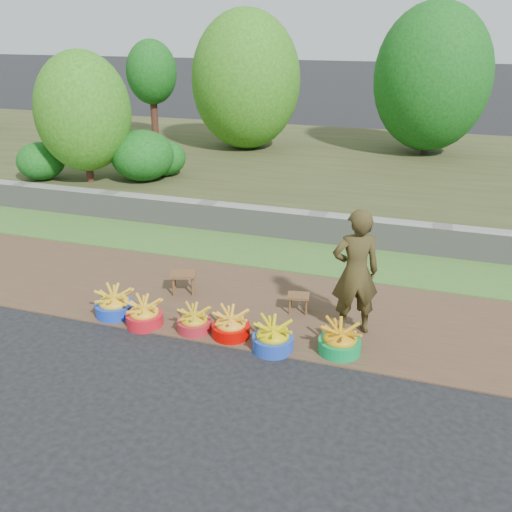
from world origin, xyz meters
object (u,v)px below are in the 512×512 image
(basin_b, at_px, (144,314))
(stool_left, at_px, (183,277))
(basin_e, at_px, (273,337))
(basin_c, at_px, (194,321))
(basin_f, at_px, (340,341))
(vendor_woman, at_px, (355,272))
(stool_right, at_px, (298,298))
(basin_a, at_px, (114,304))
(basin_d, at_px, (231,326))

(basin_b, height_order, stool_left, basin_b)
(basin_e, bearing_deg, basin_c, 174.58)
(basin_b, distance_m, basin_f, 2.66)
(basin_e, bearing_deg, stool_left, 147.85)
(vendor_woman, bearing_deg, stool_right, -42.39)
(stool_left, bearing_deg, basin_a, -123.27)
(basin_d, relative_size, stool_left, 1.11)
(stool_right, bearing_deg, basin_b, -151.96)
(basin_c, height_order, basin_f, basin_f)
(basin_b, distance_m, basin_d, 1.23)
(basin_a, height_order, stool_left, basin_a)
(stool_left, height_order, vendor_woman, vendor_woman)
(stool_left, bearing_deg, vendor_woman, -7.34)
(stool_left, bearing_deg, stool_right, -1.51)
(basin_d, xyz_separation_m, basin_f, (1.43, 0.06, 0.01))
(basin_b, distance_m, stool_left, 1.07)
(basin_d, bearing_deg, basin_f, 2.25)
(basin_d, height_order, stool_right, basin_d)
(basin_e, xyz_separation_m, basin_f, (0.81, 0.18, 0.00))
(basin_a, relative_size, basin_d, 1.07)
(basin_a, distance_m, basin_e, 2.38)
(basin_b, xyz_separation_m, basin_d, (1.23, 0.08, -0.00))
(basin_e, bearing_deg, basin_a, 176.25)
(basin_a, relative_size, basin_c, 1.17)
(basin_d, bearing_deg, basin_b, -176.18)
(basin_d, distance_m, basin_f, 1.43)
(basin_e, bearing_deg, basin_b, 178.59)
(basin_a, bearing_deg, basin_e, -3.75)
(basin_a, relative_size, stool_right, 1.57)
(basin_f, height_order, stool_right, basin_f)
(basin_a, distance_m, basin_d, 1.76)
(basin_a, distance_m, basin_b, 0.55)
(stool_left, relative_size, stool_right, 1.32)
(basin_a, distance_m, basin_c, 1.25)
(basin_a, relative_size, vendor_woman, 0.32)
(basin_a, height_order, stool_right, basin_a)
(basin_a, height_order, basin_c, basin_a)
(basin_a, relative_size, basin_e, 1.02)
(basin_b, distance_m, stool_right, 2.15)
(basin_f, bearing_deg, basin_a, -179.51)
(basin_b, height_order, basin_d, same)
(basin_a, height_order, basin_b, basin_a)
(basin_a, xyz_separation_m, stool_left, (0.62, 0.95, 0.10))
(basin_c, distance_m, basin_d, 0.52)
(stool_left, height_order, stool_right, stool_left)
(basin_b, relative_size, basin_f, 0.94)
(vendor_woman, bearing_deg, basin_f, 61.96)
(stool_left, xyz_separation_m, stool_right, (1.81, -0.05, -0.05))
(basin_d, bearing_deg, stool_right, 54.21)
(stool_left, bearing_deg, basin_f, -19.70)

